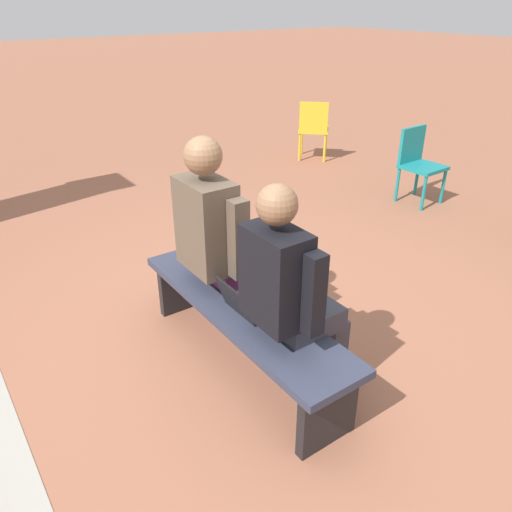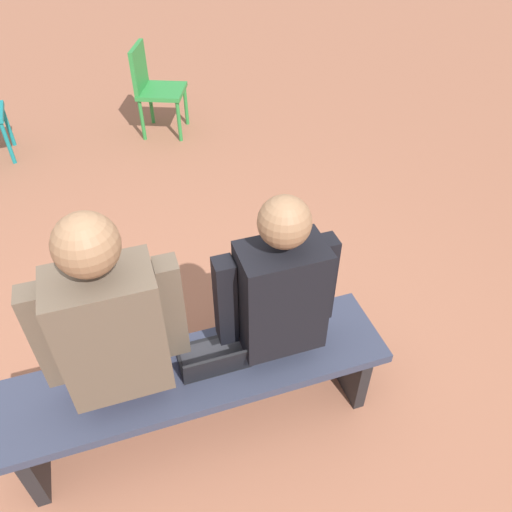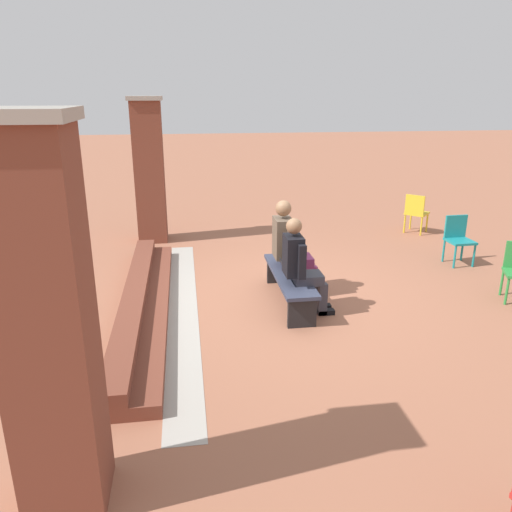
{
  "view_description": "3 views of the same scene",
  "coord_description": "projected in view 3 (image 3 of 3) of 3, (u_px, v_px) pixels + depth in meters",
  "views": [
    {
      "loc": [
        -2.34,
        1.38,
        2.13
      ],
      "look_at": [
        -0.23,
        -0.11,
        0.78
      ],
      "focal_mm": 35.0,
      "sensor_mm": 36.0,
      "label": 1
    },
    {
      "loc": [
        -0.0,
        1.38,
        2.37
      ],
      "look_at": [
        -0.55,
        -0.26,
        0.86
      ],
      "focal_mm": 35.0,
      "sensor_mm": 36.0,
      "label": 2
    },
    {
      "loc": [
        -6.67,
        1.38,
        2.9
      ],
      "look_at": [
        -0.12,
        0.44,
        0.71
      ],
      "focal_mm": 35.0,
      "sensor_mm": 36.0,
      "label": 3
    }
  ],
  "objects": [
    {
      "name": "person_adult",
      "position": [
        290.0,
        246.0,
        7.27
      ],
      "size": [
        0.59,
        0.75,
        1.43
      ],
      "color": "#7F2D5B",
      "rests_on": "ground"
    },
    {
      "name": "brick_steps",
      "position": [
        142.0,
        302.0,
        6.88
      ],
      "size": [
        4.98,
        0.6,
        0.3
      ],
      "color": "brown",
      "rests_on": "ground"
    },
    {
      "name": "concrete_strip",
      "position": [
        183.0,
        308.0,
        6.99
      ],
      "size": [
        5.78,
        0.4,
        0.01
      ],
      "primitive_type": "cube",
      "color": "#A8A399",
      "rests_on": "ground"
    },
    {
      "name": "plastic_chair_near_bench_left",
      "position": [
        416.0,
        211.0,
        10.55
      ],
      "size": [
        0.59,
        0.59,
        0.84
      ],
      "color": "gold",
      "rests_on": "ground"
    },
    {
      "name": "ground_plane",
      "position": [
        284.0,
        297.0,
        7.37
      ],
      "size": [
        60.0,
        60.0,
        0.0
      ],
      "primitive_type": "plane",
      "color": "#9E6047"
    },
    {
      "name": "brick_pillar_right_of_steps",
      "position": [
        149.0,
        171.0,
        9.76
      ],
      "size": [
        0.64,
        0.64,
        2.81
      ],
      "color": "brown",
      "rests_on": "ground"
    },
    {
      "name": "laptop",
      "position": [
        290.0,
        272.0,
        6.96
      ],
      "size": [
        0.32,
        0.29,
        0.21
      ],
      "color": "black",
      "rests_on": "bench"
    },
    {
      "name": "person_student",
      "position": [
        301.0,
        264.0,
        6.62
      ],
      "size": [
        0.54,
        0.68,
        1.34
      ],
      "color": "#383842",
      "rests_on": "ground"
    },
    {
      "name": "bench",
      "position": [
        289.0,
        279.0,
        7.08
      ],
      "size": [
        1.8,
        0.44,
        0.45
      ],
      "color": "#33384C",
      "rests_on": "ground"
    },
    {
      "name": "plastic_chair_mid_courtyard",
      "position": [
        458.0,
        237.0,
        8.7
      ],
      "size": [
        0.43,
        0.43,
        0.84
      ],
      "color": "teal",
      "rests_on": "ground"
    },
    {
      "name": "brick_pillar_left_of_steps",
      "position": [
        48.0,
        326.0,
        3.3
      ],
      "size": [
        0.64,
        0.64,
        2.81
      ],
      "color": "brown",
      "rests_on": "ground"
    }
  ]
}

